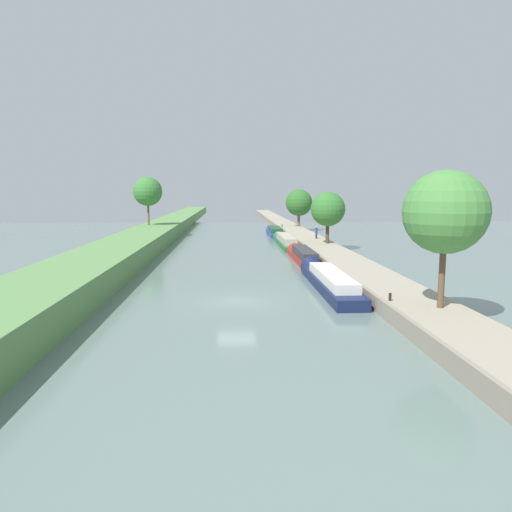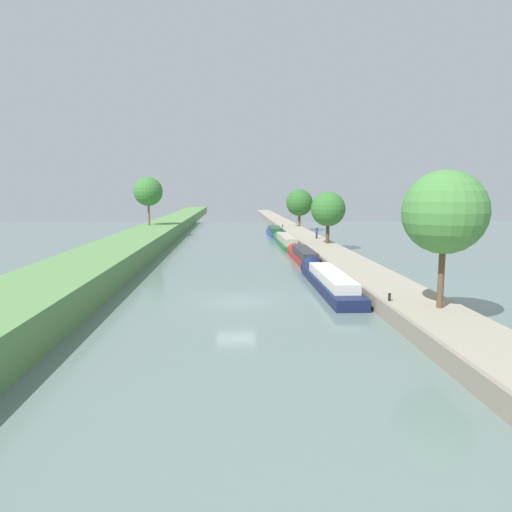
% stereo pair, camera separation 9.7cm
% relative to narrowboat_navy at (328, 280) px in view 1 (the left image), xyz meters
% --- Properties ---
extents(ground_plane, '(160.00, 160.00, 0.00)m').
position_rel_narrowboat_navy_xyz_m(ground_plane, '(-6.91, -4.28, -0.58)').
color(ground_plane, slate).
extents(left_grassy_bank, '(6.00, 260.00, 2.02)m').
position_rel_narrowboat_navy_xyz_m(left_grassy_bank, '(-18.38, -4.28, 0.43)').
color(left_grassy_bank, '#5B894C').
rests_on(left_grassy_bank, ground_plane).
extents(right_towpath, '(4.00, 260.00, 0.90)m').
position_rel_narrowboat_navy_xyz_m(right_towpath, '(3.56, -4.28, -0.13)').
color(right_towpath, '#9E937F').
rests_on(right_towpath, ground_plane).
extents(stone_quay, '(0.25, 260.00, 0.95)m').
position_rel_narrowboat_navy_xyz_m(stone_quay, '(1.44, -4.28, -0.10)').
color(stone_quay, gray).
rests_on(stone_quay, ground_plane).
extents(narrowboat_navy, '(2.06, 14.90, 2.00)m').
position_rel_narrowboat_navy_xyz_m(narrowboat_navy, '(0.00, 0.00, 0.00)').
color(narrowboat_navy, '#141E42').
rests_on(narrowboat_navy, ground_plane).
extents(narrowboat_red, '(1.81, 12.85, 1.94)m').
position_rel_narrowboat_navy_xyz_m(narrowboat_red, '(0.19, 13.65, -0.02)').
color(narrowboat_red, maroon).
rests_on(narrowboat_red, ground_plane).
extents(narrowboat_green, '(1.86, 16.24, 2.00)m').
position_rel_narrowboat_navy_xyz_m(narrowboat_green, '(0.05, 28.19, -0.00)').
color(narrowboat_green, '#1E6033').
rests_on(narrowboat_green, ground_plane).
extents(narrowboat_blue, '(2.13, 11.65, 2.09)m').
position_rel_narrowboat_navy_xyz_m(narrowboat_blue, '(0.01, 43.03, -0.03)').
color(narrowboat_blue, '#283D93').
rests_on(narrowboat_blue, ground_plane).
extents(tree_rightbank_near, '(4.44, 4.44, 7.38)m').
position_rel_narrowboat_navy_xyz_m(tree_rightbank_near, '(4.05, -10.05, 5.47)').
color(tree_rightbank_near, brown).
rests_on(tree_rightbank_near, right_towpath).
extents(tree_rightbank_midnear, '(4.14, 4.14, 6.21)m').
position_rel_narrowboat_navy_xyz_m(tree_rightbank_midnear, '(4.44, 21.77, 4.44)').
color(tree_rightbank_midnear, '#4C3828').
rests_on(tree_rightbank_midnear, right_towpath).
extents(tree_rightbank_midfar, '(4.78, 4.78, 6.64)m').
position_rel_narrowboat_navy_xyz_m(tree_rightbank_midfar, '(5.08, 50.09, 4.56)').
color(tree_rightbank_midfar, brown).
rests_on(tree_rightbank_midfar, right_towpath).
extents(tree_leftbank_downstream, '(4.41, 4.41, 7.33)m').
position_rel_narrowboat_navy_xyz_m(tree_leftbank_downstream, '(-19.79, 38.65, 6.55)').
color(tree_leftbank_downstream, brown).
rests_on(tree_leftbank_downstream, left_grassy_bank).
extents(person_walking, '(0.34, 0.34, 1.66)m').
position_rel_narrowboat_navy_xyz_m(person_walking, '(4.17, 27.59, 1.19)').
color(person_walking, '#282D42').
rests_on(person_walking, right_towpath).
extents(mooring_bollard_near, '(0.16, 0.16, 0.45)m').
position_rel_narrowboat_navy_xyz_m(mooring_bollard_near, '(1.86, -8.34, 0.55)').
color(mooring_bollard_near, black).
rests_on(mooring_bollard_near, right_towpath).
extents(mooring_bollard_far, '(0.16, 0.16, 0.45)m').
position_rel_narrowboat_navy_xyz_m(mooring_bollard_far, '(1.86, 48.27, 0.55)').
color(mooring_bollard_far, black).
rests_on(mooring_bollard_far, right_towpath).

